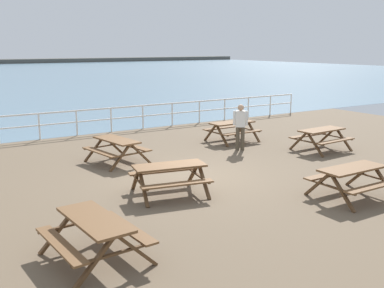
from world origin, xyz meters
name	(u,v)px	position (x,y,z in m)	size (l,w,h in m)	color
ground_plane	(190,181)	(0.00, 0.00, -0.10)	(30.00, 24.00, 0.20)	brown
seaward_railing	(94,117)	(0.00, 7.75, 0.73)	(23.07, 0.07, 1.08)	white
picnic_table_near_left	(232,127)	(4.05, 3.35, 0.58)	(1.83, 1.58, 0.80)	brown
picnic_table_near_right	(95,228)	(-4.05, -3.41, 0.58)	(1.66, 1.91, 0.80)	brown
picnic_table_mid_centre	(322,134)	(5.83, 0.40, 0.58)	(1.87, 1.62, 0.80)	brown
picnic_table_far_left	(352,175)	(2.48, -3.60, 0.58)	(1.81, 1.55, 0.80)	brown
picnic_table_far_right	(170,172)	(-1.21, -1.00, 0.58)	(2.06, 1.83, 0.80)	brown
picnic_table_seaward	(117,145)	(-1.10, 2.66, 0.58)	(1.79, 2.02, 0.80)	brown
visitor	(240,124)	(3.37, 1.98, 0.95)	(0.44, 0.38, 1.66)	#4C4233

